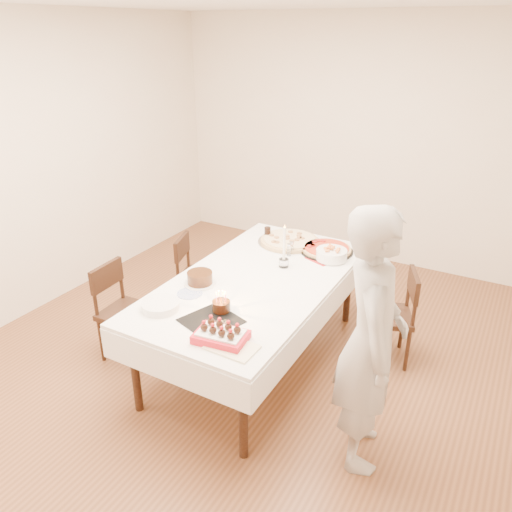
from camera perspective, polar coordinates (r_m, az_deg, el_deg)
The scene contains 22 objects.
floor at distance 4.24m, azimuth -0.79°, elevation -11.80°, with size 5.00×5.00×0.00m, color brown.
wall_back at distance 5.83m, azimuth 11.89°, elevation 12.58°, with size 4.50×0.04×2.70m, color beige.
wall_left at distance 5.08m, azimuth -23.70°, elevation 9.30°, with size 0.04×5.00×2.70m, color beige.
dining_table at distance 4.04m, azimuth 0.00°, elevation -7.37°, with size 1.14×2.14×0.75m, color silver.
chair_right_savory at distance 4.19m, azimuth 14.78°, elevation -6.63°, with size 0.41×0.41×0.80m, color #311B10, non-canonical shape.
chair_left_savory at distance 4.70m, azimuth -6.34°, elevation -2.35°, with size 0.40×0.40×0.79m, color #311B10, non-canonical shape.
chair_left_dessert at distance 4.21m, azimuth -14.49°, elevation -6.33°, with size 0.42×0.42×0.82m, color #311B10, non-canonical shape.
person at distance 3.04m, azimuth 12.98°, elevation -9.50°, with size 0.62×0.40×1.69m, color #9D9894.
pizza_white at distance 4.51m, azimuth 3.82°, elevation 1.78°, with size 0.57×0.57×0.04m, color beige.
pizza_pepperoni at distance 4.36m, azimuth 8.06°, elevation 0.78°, with size 0.46×0.46×0.04m, color red.
red_placemat at distance 4.23m, azimuth 7.60°, elevation -0.30°, with size 0.22×0.22×0.01m, color #B21E1E.
pasta_bowl at distance 4.20m, azimuth 8.62°, elevation 0.18°, with size 0.26×0.26×0.08m, color white.
taper_candle at distance 3.98m, azimuth 3.24°, elevation 1.15°, with size 0.08×0.08×0.37m, color white.
shaker_pair at distance 4.24m, azimuth 3.80°, elevation 0.73°, with size 0.09×0.09×0.11m, color white, non-canonical shape.
cola_glass at distance 4.58m, azimuth 1.32°, elevation 2.66°, with size 0.06×0.06×0.11m, color black.
layer_cake at distance 3.79m, azimuth -6.43°, elevation -2.54°, with size 0.24×0.24×0.10m, color #371D0D.
cake_board at distance 3.34m, azimuth -5.14°, elevation -7.43°, with size 0.34×0.34×0.01m, color black.
birthday_cake at distance 3.40m, azimuth -4.01°, elevation -5.23°, with size 0.12×0.12×0.14m, color #321C0D.
strawberry_box at distance 3.12m, azimuth -4.04°, elevation -9.03°, with size 0.32×0.22×0.08m, color red, non-canonical shape.
box_lid at distance 3.08m, azimuth -2.76°, elevation -10.48°, with size 0.30×0.20×0.03m, color beige.
plate_stack at distance 3.51m, azimuth -10.84°, elevation -5.57°, with size 0.26×0.26×0.05m, color white.
china_plate at distance 3.68m, azimuth -7.58°, elevation -4.26°, with size 0.18×0.18×0.01m, color white.
Camera 1 is at (1.73, -2.94, 2.52)m, focal length 35.00 mm.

